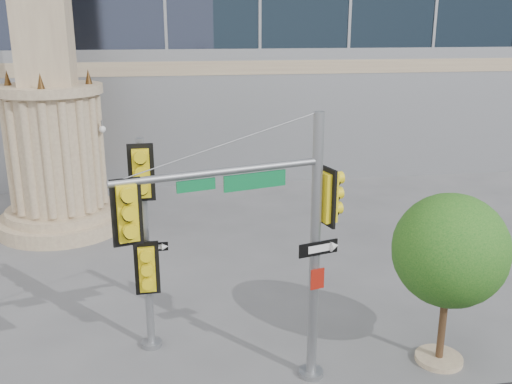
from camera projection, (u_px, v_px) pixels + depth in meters
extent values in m
plane|color=#545456|center=(275.00, 349.00, 12.91)|extent=(120.00, 120.00, 0.00)
cylinder|color=#9E846B|center=(63.00, 221.00, 20.43)|extent=(4.40, 4.40, 0.50)
cylinder|color=#9E846B|center=(62.00, 211.00, 20.31)|extent=(3.80, 3.80, 0.30)
cylinder|color=#9E846B|center=(56.00, 152.00, 19.70)|extent=(3.00, 3.00, 4.00)
cylinder|color=#9E846B|center=(49.00, 89.00, 19.08)|extent=(3.50, 3.50, 0.30)
cone|color=#472D14|center=(88.00, 76.00, 19.17)|extent=(0.24, 0.24, 0.50)
cone|color=#472D14|center=(7.00, 78.00, 18.77)|extent=(0.24, 0.24, 0.50)
cylinder|color=slate|center=(311.00, 373.00, 11.95)|extent=(0.52, 0.52, 0.11)
cylinder|color=slate|center=(315.00, 253.00, 11.17)|extent=(0.20, 0.20, 5.55)
cylinder|color=slate|center=(221.00, 172.00, 9.87)|extent=(3.78, 1.14, 0.13)
cube|color=#0D7038|center=(255.00, 181.00, 10.18)|extent=(1.17, 0.35, 0.30)
cube|color=yellow|center=(127.00, 212.00, 9.36)|extent=(0.56, 0.38, 1.16)
cube|color=yellow|center=(328.00, 197.00, 10.95)|extent=(0.38, 0.56, 1.16)
cube|color=black|center=(318.00, 248.00, 11.02)|extent=(0.83, 0.25, 0.28)
cube|color=#9F1A0E|center=(317.00, 279.00, 11.20)|extent=(0.29, 0.10, 0.43)
cylinder|color=slate|center=(152.00, 343.00, 13.03)|extent=(0.46, 0.46, 0.12)
cylinder|color=slate|center=(146.00, 248.00, 12.35)|extent=(0.17, 0.17, 4.83)
cube|color=yellow|center=(141.00, 173.00, 11.65)|extent=(0.54, 0.29, 1.21)
cube|color=yellow|center=(134.00, 219.00, 12.12)|extent=(0.29, 0.54, 1.21)
cube|color=yellow|center=(147.00, 268.00, 12.26)|extent=(0.54, 0.29, 1.21)
cube|color=black|center=(154.00, 247.00, 12.26)|extent=(0.60, 0.05, 0.19)
cylinder|color=#9E846B|center=(439.00, 358.00, 12.45)|extent=(1.02, 1.02, 0.11)
cylinder|color=#382314|center=(443.00, 319.00, 12.17)|extent=(0.16, 0.16, 2.04)
sphere|color=#114D15|center=(450.00, 250.00, 11.72)|extent=(2.38, 2.38, 2.38)
sphere|color=#114D15|center=(465.00, 258.00, 12.16)|extent=(1.47, 1.47, 1.47)
sphere|color=#114D15|center=(437.00, 270.00, 11.47)|extent=(1.25, 1.25, 1.25)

